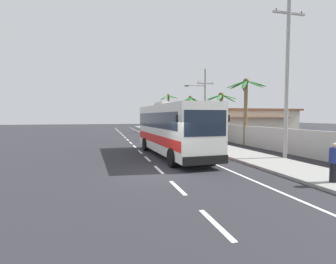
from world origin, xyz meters
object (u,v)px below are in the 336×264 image
at_px(palm_third, 246,98).
at_px(utility_pole_mid, 204,103).
at_px(utility_pole_nearest, 287,74).
at_px(palm_second, 169,106).
at_px(coach_bus_foreground, 172,128).
at_px(palm_farthest, 221,108).
at_px(roadside_building, 237,123).
at_px(palm_nearest, 159,112).
at_px(pedestrian_near_kerb, 334,162).
at_px(motorcycle_beside_bus, 164,136).
at_px(palm_fourth, 190,108).

bearing_deg(palm_third, utility_pole_mid, 111.36).
distance_m(utility_pole_nearest, palm_second, 28.06).
height_order(coach_bus_foreground, utility_pole_nearest, utility_pole_nearest).
height_order(palm_farthest, roadside_building, palm_farthest).
bearing_deg(utility_pole_nearest, coach_bus_foreground, 153.99).
distance_m(utility_pole_mid, palm_nearest, 22.95).
bearing_deg(utility_pole_nearest, utility_pole_mid, 90.19).
bearing_deg(utility_pole_nearest, palm_third, 75.96).
bearing_deg(palm_second, pedestrian_near_kerb, -93.22).
xyz_separation_m(utility_pole_nearest, palm_nearest, (-0.26, 36.31, -1.74)).
bearing_deg(palm_farthest, palm_nearest, 92.14).
height_order(palm_nearest, palm_third, palm_third).
relative_size(utility_pole_nearest, utility_pole_mid, 1.28).
height_order(motorcycle_beside_bus, palm_fourth, palm_fourth).
xyz_separation_m(palm_fourth, palm_farthest, (-1.69, -14.38, -0.51)).
bearing_deg(palm_nearest, motorcycle_beside_bus, -101.19).
distance_m(motorcycle_beside_bus, palm_farthest, 6.79).
distance_m(palm_fourth, roadside_building, 8.93).
bearing_deg(motorcycle_beside_bus, palm_fourth, 58.65).
xyz_separation_m(motorcycle_beside_bus, palm_third, (6.86, -5.10, 3.88)).
bearing_deg(palm_farthest, palm_fourth, 83.31).
bearing_deg(utility_pole_mid, coach_bus_foreground, -123.19).
distance_m(motorcycle_beside_bus, pedestrian_near_kerb, 19.05).
relative_size(pedestrian_near_kerb, utility_pole_mid, 0.20).
height_order(motorcycle_beside_bus, utility_pole_nearest, utility_pole_nearest).
relative_size(palm_nearest, palm_third, 0.81).
relative_size(utility_pole_mid, palm_second, 1.24).
distance_m(pedestrian_near_kerb, palm_farthest, 16.86).
bearing_deg(palm_farthest, utility_pole_nearest, -93.76).
bearing_deg(palm_farthest, utility_pole_mid, 105.34).
distance_m(palm_second, palm_third, 20.10).
xyz_separation_m(coach_bus_foreground, motorcycle_beside_bus, (1.83, 9.93, -1.36)).
bearing_deg(motorcycle_beside_bus, palm_farthest, -24.54).
bearing_deg(palm_farthest, pedestrian_near_kerb, -100.61).
relative_size(utility_pole_nearest, palm_nearest, 2.00).
bearing_deg(utility_pole_nearest, palm_farthest, 86.24).
bearing_deg(roadside_building, palm_third, -115.23).
distance_m(utility_pole_nearest, roadside_building, 18.90).
bearing_deg(utility_pole_nearest, palm_nearest, 90.41).
height_order(utility_pole_mid, palm_fourth, utility_pole_mid).
bearing_deg(utility_pole_mid, palm_second, 91.65).
height_order(palm_fourth, roadside_building, palm_fourth).
xyz_separation_m(coach_bus_foreground, palm_second, (6.20, 24.79, 2.48)).
relative_size(palm_third, roadside_building, 0.47).
distance_m(coach_bus_foreground, utility_pole_nearest, 8.18).
height_order(palm_nearest, palm_second, palm_second).
height_order(motorcycle_beside_bus, utility_pole_mid, utility_pole_mid).
xyz_separation_m(pedestrian_near_kerb, palm_fourth, (4.75, 30.74, 3.21)).
distance_m(utility_pole_nearest, palm_farthest, 10.83).
height_order(palm_second, palm_third, palm_second).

